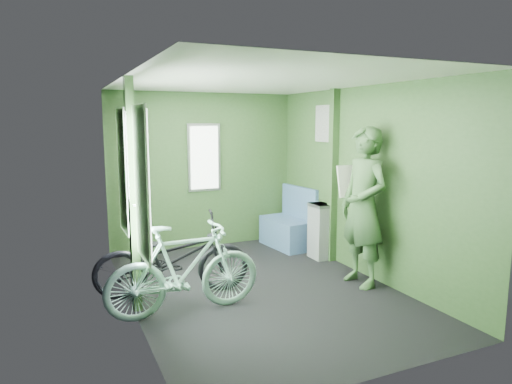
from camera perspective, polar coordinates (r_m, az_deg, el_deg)
room at (r=4.97m, az=-0.10°, el=3.70°), size 4.00×4.02×2.31m
bicycle_black at (r=5.15m, az=-10.23°, el=-12.73°), size 1.76×0.96×0.95m
bicycle_mint at (r=4.69m, az=-8.76°, el=-14.90°), size 1.55×0.53×0.96m
passenger at (r=5.34m, az=13.28°, el=-1.84°), size 0.47×0.70×1.83m
waste_box at (r=6.37m, az=8.02°, el=-4.87°), size 0.23×0.32×0.77m
bench_seat at (r=6.93m, az=4.07°, el=-4.65°), size 0.56×0.90×0.91m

